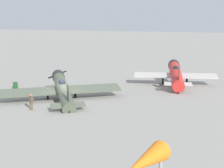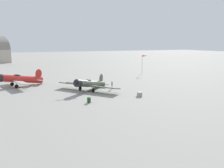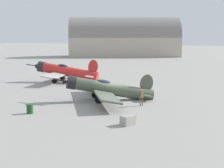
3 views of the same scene
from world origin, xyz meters
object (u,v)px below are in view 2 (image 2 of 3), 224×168
object	(u,v)px
airplane_foreground	(90,84)
fuel_drum	(89,100)
windsock_mast	(145,57)
airplane_mid_apron	(19,79)
ground_crew_mechanic	(112,84)
equipment_crate	(140,94)

from	to	relation	value
airplane_foreground	fuel_drum	world-z (taller)	airplane_foreground
fuel_drum	windsock_mast	world-z (taller)	windsock_mast
airplane_foreground	airplane_mid_apron	world-z (taller)	airplane_mid_apron
fuel_drum	airplane_foreground	bearing A→B (deg)	-108.64
airplane_mid_apron	ground_crew_mechanic	size ratio (longest dim) A/B	6.82
airplane_mid_apron	windsock_mast	bearing A→B (deg)	174.28
equipment_crate	airplane_mid_apron	bearing A→B (deg)	-43.21
ground_crew_mechanic	equipment_crate	bearing A→B (deg)	128.19
fuel_drum	windsock_mast	xyz separation A→B (m)	(-25.75, -25.24, 4.84)
fuel_drum	windsock_mast	bearing A→B (deg)	-135.57
airplane_foreground	ground_crew_mechanic	xyz separation A→B (m)	(-4.48, 0.91, -0.28)
airplane_foreground	fuel_drum	bearing A→B (deg)	33.19
airplane_foreground	windsock_mast	size ratio (longest dim) A/B	2.04
equipment_crate	windsock_mast	world-z (taller)	windsock_mast
airplane_mid_apron	ground_crew_mechanic	bearing A→B (deg)	132.20
fuel_drum	windsock_mast	size ratio (longest dim) A/B	0.15
equipment_crate	fuel_drum	distance (m)	9.68
fuel_drum	equipment_crate	bearing A→B (deg)	-176.56
equipment_crate	fuel_drum	xyz separation A→B (m)	(9.66, 0.58, 0.05)
airplane_mid_apron	fuel_drum	distance (m)	21.38
fuel_drum	airplane_mid_apron	bearing A→B (deg)	-62.47
ground_crew_mechanic	fuel_drum	size ratio (longest dim) A/B	1.96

